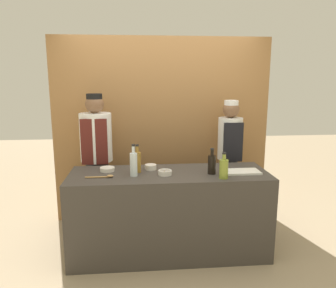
{
  "coord_description": "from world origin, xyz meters",
  "views": [
    {
      "loc": [
        -0.32,
        -3.29,
        1.89
      ],
      "look_at": [
        0.0,
        0.14,
        1.19
      ],
      "focal_mm": 35.0,
      "sensor_mm": 36.0,
      "label": 1
    }
  ],
  "objects_px": {
    "cutting_board": "(242,172)",
    "bottle_oil": "(224,168)",
    "sauce_bowl_brown": "(107,169)",
    "bottle_vinegar": "(137,161)",
    "sauce_bowl_purple": "(151,167)",
    "bottle_soy": "(212,164)",
    "bottle_clear": "(134,164)",
    "sauce_bowl_yellow": "(165,172)",
    "chef_right": "(229,158)",
    "chef_left": "(97,159)",
    "wooden_spoon": "(104,176)"
  },
  "relations": [
    {
      "from": "sauce_bowl_brown",
      "to": "chef_right",
      "type": "bearing_deg",
      "value": 18.93
    },
    {
      "from": "sauce_bowl_yellow",
      "to": "bottle_clear",
      "type": "bearing_deg",
      "value": -178.92
    },
    {
      "from": "sauce_bowl_yellow",
      "to": "cutting_board",
      "type": "relative_size",
      "value": 0.38
    },
    {
      "from": "sauce_bowl_purple",
      "to": "bottle_vinegar",
      "type": "height_order",
      "value": "bottle_vinegar"
    },
    {
      "from": "cutting_board",
      "to": "sauce_bowl_yellow",
      "type": "bearing_deg",
      "value": -179.45
    },
    {
      "from": "bottle_clear",
      "to": "wooden_spoon",
      "type": "bearing_deg",
      "value": -173.07
    },
    {
      "from": "bottle_oil",
      "to": "sauce_bowl_yellow",
      "type": "bearing_deg",
      "value": 163.56
    },
    {
      "from": "bottle_soy",
      "to": "sauce_bowl_brown",
      "type": "bearing_deg",
      "value": 169.65
    },
    {
      "from": "chef_right",
      "to": "wooden_spoon",
      "type": "bearing_deg",
      "value": -153.39
    },
    {
      "from": "chef_left",
      "to": "sauce_bowl_yellow",
      "type": "bearing_deg",
      "value": -42.32
    },
    {
      "from": "bottle_soy",
      "to": "chef_left",
      "type": "distance_m",
      "value": 1.45
    },
    {
      "from": "bottle_vinegar",
      "to": "chef_left",
      "type": "distance_m",
      "value": 0.77
    },
    {
      "from": "bottle_oil",
      "to": "wooden_spoon",
      "type": "relative_size",
      "value": 0.94
    },
    {
      "from": "chef_left",
      "to": "bottle_soy",
      "type": "bearing_deg",
      "value": -29.24
    },
    {
      "from": "chef_left",
      "to": "chef_right",
      "type": "relative_size",
      "value": 1.05
    },
    {
      "from": "bottle_oil",
      "to": "bottle_vinegar",
      "type": "bearing_deg",
      "value": 161.07
    },
    {
      "from": "bottle_oil",
      "to": "wooden_spoon",
      "type": "height_order",
      "value": "bottle_oil"
    },
    {
      "from": "bottle_soy",
      "to": "chef_left",
      "type": "height_order",
      "value": "chef_left"
    },
    {
      "from": "sauce_bowl_yellow",
      "to": "sauce_bowl_purple",
      "type": "bearing_deg",
      "value": 122.87
    },
    {
      "from": "bottle_oil",
      "to": "chef_left",
      "type": "xyz_separation_m",
      "value": [
        -1.34,
        0.87,
        -0.09
      ]
    },
    {
      "from": "bottle_clear",
      "to": "chef_left",
      "type": "height_order",
      "value": "chef_left"
    },
    {
      "from": "chef_left",
      "to": "chef_right",
      "type": "bearing_deg",
      "value": 0.01
    },
    {
      "from": "bottle_clear",
      "to": "chef_right",
      "type": "xyz_separation_m",
      "value": [
        1.19,
        0.71,
        -0.14
      ]
    },
    {
      "from": "bottle_vinegar",
      "to": "chef_left",
      "type": "xyz_separation_m",
      "value": [
        -0.49,
        0.58,
        -0.1
      ]
    },
    {
      "from": "sauce_bowl_purple",
      "to": "bottle_soy",
      "type": "xyz_separation_m",
      "value": [
        0.63,
        -0.22,
        0.08
      ]
    },
    {
      "from": "bottle_clear",
      "to": "chef_left",
      "type": "distance_m",
      "value": 0.85
    },
    {
      "from": "bottle_clear",
      "to": "chef_left",
      "type": "xyz_separation_m",
      "value": [
        -0.45,
        0.71,
        -0.11
      ]
    },
    {
      "from": "cutting_board",
      "to": "sauce_bowl_purple",
      "type": "bearing_deg",
      "value": 167.71
    },
    {
      "from": "sauce_bowl_brown",
      "to": "bottle_vinegar",
      "type": "relative_size",
      "value": 0.52
    },
    {
      "from": "sauce_bowl_brown",
      "to": "wooden_spoon",
      "type": "xyz_separation_m",
      "value": [
        -0.01,
        -0.24,
        -0.01
      ]
    },
    {
      "from": "cutting_board",
      "to": "bottle_vinegar",
      "type": "bearing_deg",
      "value": 173.95
    },
    {
      "from": "bottle_soy",
      "to": "chef_right",
      "type": "xyz_separation_m",
      "value": [
        0.39,
        0.71,
        -0.12
      ]
    },
    {
      "from": "sauce_bowl_brown",
      "to": "chef_right",
      "type": "relative_size",
      "value": 0.1
    },
    {
      "from": "wooden_spoon",
      "to": "chef_right",
      "type": "height_order",
      "value": "chef_right"
    },
    {
      "from": "chef_right",
      "to": "bottle_soy",
      "type": "bearing_deg",
      "value": -118.74
    },
    {
      "from": "sauce_bowl_yellow",
      "to": "sauce_bowl_purple",
      "type": "height_order",
      "value": "sauce_bowl_purple"
    },
    {
      "from": "cutting_board",
      "to": "bottle_oil",
      "type": "relative_size",
      "value": 1.4
    },
    {
      "from": "cutting_board",
      "to": "bottle_clear",
      "type": "xyz_separation_m",
      "value": [
        -1.13,
        -0.01,
        0.12
      ]
    },
    {
      "from": "bottle_oil",
      "to": "bottle_clear",
      "type": "xyz_separation_m",
      "value": [
        -0.89,
        0.16,
        0.03
      ]
    },
    {
      "from": "bottle_vinegar",
      "to": "cutting_board",
      "type": "bearing_deg",
      "value": -6.05
    },
    {
      "from": "sauce_bowl_yellow",
      "to": "bottle_oil",
      "type": "distance_m",
      "value": 0.6
    },
    {
      "from": "sauce_bowl_brown",
      "to": "sauce_bowl_yellow",
      "type": "height_order",
      "value": "sauce_bowl_yellow"
    },
    {
      "from": "chef_right",
      "to": "bottle_clear",
      "type": "bearing_deg",
      "value": -149.23
    },
    {
      "from": "bottle_soy",
      "to": "chef_left",
      "type": "xyz_separation_m",
      "value": [
        -1.26,
        0.71,
        -0.09
      ]
    },
    {
      "from": "sauce_bowl_brown",
      "to": "bottle_oil",
      "type": "bearing_deg",
      "value": -17.32
    },
    {
      "from": "bottle_soy",
      "to": "chef_right",
      "type": "distance_m",
      "value": 0.81
    },
    {
      "from": "sauce_bowl_yellow",
      "to": "bottle_vinegar",
      "type": "bearing_deg",
      "value": 156.25
    },
    {
      "from": "bottle_clear",
      "to": "chef_left",
      "type": "bearing_deg",
      "value": 122.62
    },
    {
      "from": "sauce_bowl_purple",
      "to": "bottle_soy",
      "type": "relative_size",
      "value": 0.47
    },
    {
      "from": "sauce_bowl_brown",
      "to": "chef_right",
      "type": "height_order",
      "value": "chef_right"
    }
  ]
}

